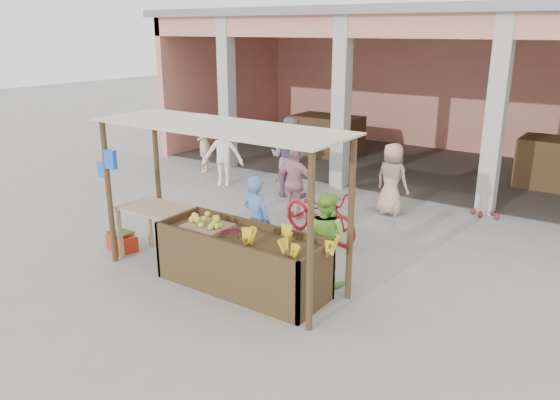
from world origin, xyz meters
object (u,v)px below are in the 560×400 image
Objects in this scene: side_table at (155,215)px; red_crate at (122,243)px; fruit_stall at (242,263)px; vendor_green at (325,236)px; motorcycle at (320,213)px; vendor_blue at (257,217)px.

side_table reaches higher than red_crate.
side_table is (-1.86, 0.03, 0.37)m from fruit_stall.
vendor_green is (3.53, 0.93, 0.62)m from red_crate.
vendor_green is 0.82× the size of motorcycle.
vendor_blue is (1.50, 0.81, 0.03)m from side_table.
motorcycle is (-0.10, 2.41, 0.08)m from fruit_stall.
side_table is 2.88m from vendor_green.
motorcycle is at bearing 52.82° from side_table.
red_crate is 0.33× the size of vendor_blue.
side_table reaches higher than fruit_stall.
fruit_stall is 1.89m from side_table.
fruit_stall reaches higher than red_crate.
side_table is 0.76× the size of vendor_green.
red_crate is at bearing 148.30° from motorcycle.
vendor_blue reaches higher than fruit_stall.
motorcycle is (0.26, 1.57, -0.32)m from vendor_blue.
fruit_stall is 2.41m from motorcycle.
motorcycle is at bearing -59.35° from vendor_green.
side_table is 1.70m from vendor_blue.
vendor_blue is 1.62m from motorcycle.
fruit_stall is at bearing -1.61° from side_table.
side_table is 0.72× the size of vendor_blue.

